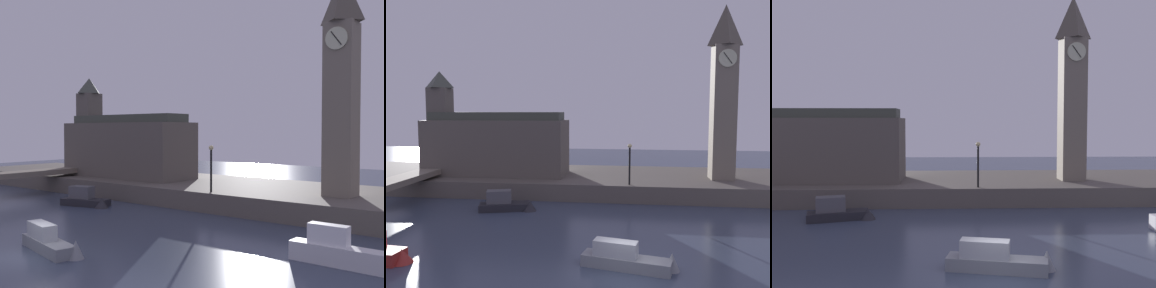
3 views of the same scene
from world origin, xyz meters
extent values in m
plane|color=#384256|center=(0.00, 0.00, 0.00)|extent=(120.00, 120.00, 0.00)
cube|color=#5B544C|center=(0.00, 20.00, 0.75)|extent=(70.00, 12.00, 1.50)
cube|color=slate|center=(8.55, 18.66, 7.58)|extent=(2.03, 2.03, 12.16)
cylinder|color=beige|center=(8.55, 17.59, 12.42)|extent=(1.54, 0.12, 1.54)
cube|color=black|center=(8.55, 17.52, 12.42)|extent=(0.78, 0.04, 1.03)
pyramid|color=#554E43|center=(8.55, 18.66, 15.47)|extent=(2.23, 2.23, 3.63)
cube|color=#5B544C|center=(-13.02, 18.88, 4.19)|extent=(13.80, 5.13, 5.37)
cube|color=#42473D|center=(-13.02, 18.88, 7.27)|extent=(13.11, 3.08, 0.80)
cylinder|color=black|center=(0.12, 14.77, 3.08)|extent=(0.16, 0.16, 3.16)
sphere|color=#F2E099|center=(0.12, 14.77, 4.84)|extent=(0.36, 0.36, 0.36)
cube|color=gray|center=(-0.06, 0.70, 0.30)|extent=(4.57, 2.02, 0.60)
cube|color=#A8ADB2|center=(-0.59, 0.70, 0.99)|extent=(2.27, 1.21, 0.79)
cone|color=gray|center=(2.16, 0.70, 0.33)|extent=(1.17, 1.17, 1.11)
cube|color=#232328|center=(-9.59, 10.76, 0.28)|extent=(4.21, 2.49, 0.56)
cube|color=#515156|center=(-10.07, 10.76, 1.06)|extent=(2.09, 1.50, 1.00)
cone|color=#232328|center=(-7.61, 10.76, 0.31)|extent=(1.63, 1.63, 0.99)
camera|label=1|loc=(19.51, -12.66, 6.16)|focal=41.91mm
camera|label=2|loc=(-0.04, -17.87, 7.81)|focal=35.86mm
camera|label=3|loc=(-2.21, -17.45, 6.58)|focal=39.36mm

